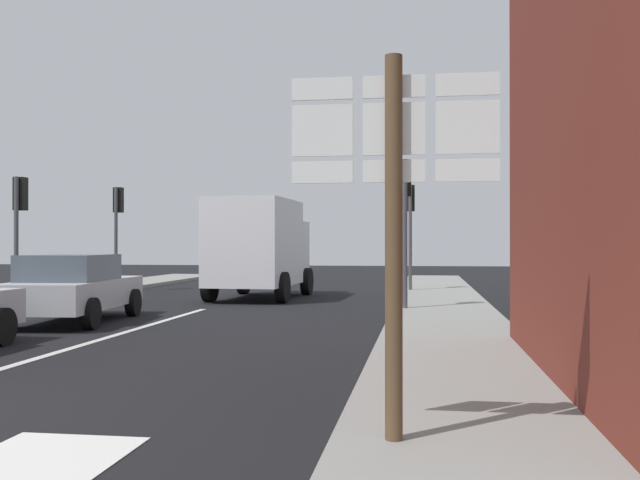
{
  "coord_description": "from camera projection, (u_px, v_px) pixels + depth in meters",
  "views": [
    {
      "loc": [
        5.65,
        -5.83,
        1.69
      ],
      "look_at": [
        3.21,
        10.97,
        1.79
      ],
      "focal_mm": 39.98,
      "sensor_mm": 36.0,
      "label": 1
    }
  ],
  "objects": [
    {
      "name": "delivery_truck",
      "position": [
        260.0,
        246.0,
        22.11
      ],
      "size": [
        2.67,
        5.09,
        3.05
      ],
      "color": "silver",
      "rests_on": "ground"
    },
    {
      "name": "sedan_far",
      "position": [
        73.0,
        287.0,
        15.39
      ],
      "size": [
        2.28,
        4.35,
        1.47
      ],
      "color": "#B7BABF",
      "rests_on": "ground"
    },
    {
      "name": "traffic_light_far_right",
      "position": [
        410.0,
        213.0,
        24.45
      ],
      "size": [
        0.3,
        0.49,
        3.73
      ],
      "color": "#47474C",
      "rests_on": "ground"
    },
    {
      "name": "ground_plane",
      "position": [
        177.0,
        317.0,
        16.47
      ],
      "size": [
        80.0,
        80.0,
        0.0
      ],
      "primitive_type": "plane",
      "color": "black"
    },
    {
      "name": "lane_centre_stripe",
      "position": [
        99.0,
        340.0,
        12.51
      ],
      "size": [
        0.16,
        12.0,
        0.01
      ],
      "primitive_type": "cube",
      "color": "silver",
      "rests_on": "ground"
    },
    {
      "name": "lane_turn_arrow",
      "position": [
        15.0,
        475.0,
        5.19
      ],
      "size": [
        1.2,
        2.2,
        0.01
      ],
      "primitive_type": "cube",
      "color": "silver",
      "rests_on": "ground"
    },
    {
      "name": "route_sign_post",
      "position": [
        394.0,
        205.0,
        5.68
      ],
      "size": [
        1.66,
        0.14,
        3.2
      ],
      "color": "brown",
      "rests_on": "ground"
    },
    {
      "name": "traffic_light_near_left",
      "position": [
        19.0,
        211.0,
        19.3
      ],
      "size": [
        0.3,
        0.49,
        3.52
      ],
      "color": "#47474C",
      "rests_on": "ground"
    },
    {
      "name": "sidewalk_right",
      "position": [
        449.0,
        329.0,
        13.6
      ],
      "size": [
        2.46,
        44.0,
        0.14
      ],
      "primitive_type": "cube",
      "color": "gray",
      "rests_on": "ground"
    },
    {
      "name": "traffic_light_near_right",
      "position": [
        405.0,
        200.0,
        17.51
      ],
      "size": [
        0.3,
        0.49,
        3.77
      ],
      "color": "#47474C",
      "rests_on": "ground"
    },
    {
      "name": "traffic_light_far_left",
      "position": [
        118.0,
        214.0,
        25.51
      ],
      "size": [
        0.3,
        0.49,
        3.73
      ],
      "color": "#47474C",
      "rests_on": "ground"
    }
  ]
}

